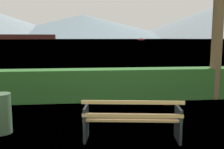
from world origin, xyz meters
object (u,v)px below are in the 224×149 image
object	(u,v)px
park_bench	(132,120)
trash_bin	(1,113)
fishing_boat_near	(141,39)
cargo_ship_large	(0,35)

from	to	relation	value
park_bench	trash_bin	distance (m)	2.77
fishing_boat_near	cargo_ship_large	bearing A→B (deg)	140.66
fishing_boat_near	park_bench	bearing A→B (deg)	-102.63
trash_bin	fishing_boat_near	world-z (taller)	fishing_boat_near
park_bench	fishing_boat_near	world-z (taller)	fishing_boat_near
cargo_ship_large	fishing_boat_near	size ratio (longest dim) A/B	21.19
cargo_ship_large	fishing_boat_near	world-z (taller)	cargo_ship_large
fishing_boat_near	trash_bin	bearing A→B (deg)	-103.39
trash_bin	cargo_ship_large	world-z (taller)	cargo_ship_large
park_bench	fishing_boat_near	distance (m)	206.54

